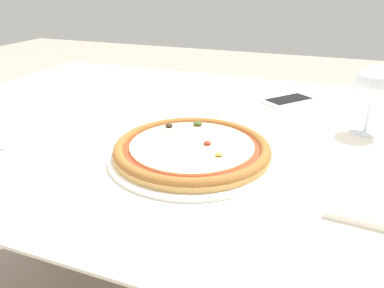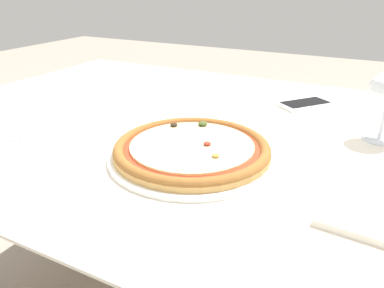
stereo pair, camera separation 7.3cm
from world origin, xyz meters
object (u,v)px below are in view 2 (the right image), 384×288
object	(u,v)px
fork	(3,143)
cell_phone	(305,104)
dining_table	(191,151)
pizza_plate	(192,150)

from	to	relation	value
fork	cell_phone	bearing A→B (deg)	47.41
fork	dining_table	bearing A→B (deg)	44.96
dining_table	fork	distance (m)	0.43
cell_phone	dining_table	bearing A→B (deg)	-129.58
pizza_plate	cell_phone	distance (m)	0.46
dining_table	pizza_plate	xyz separation A→B (m)	(0.09, -0.17, 0.09)
dining_table	cell_phone	size ratio (longest dim) A/B	9.23
pizza_plate	fork	xyz separation A→B (m)	(-0.39, -0.13, -0.01)
pizza_plate	fork	distance (m)	0.41
dining_table	cell_phone	distance (m)	0.36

